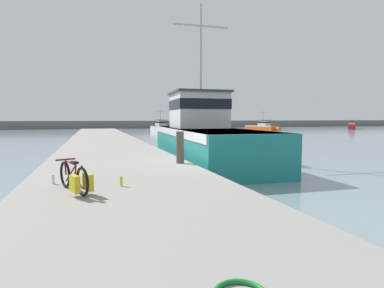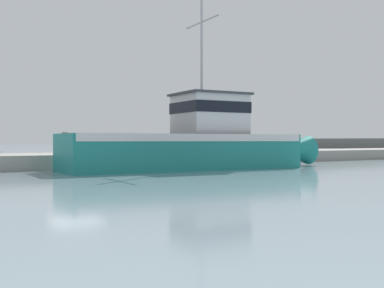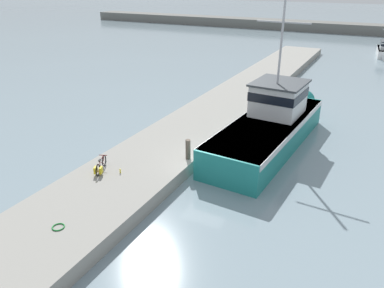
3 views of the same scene
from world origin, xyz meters
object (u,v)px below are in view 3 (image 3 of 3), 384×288
Objects in this scene: fishing_boat_main at (272,123)px; mooring_post at (188,149)px; water_bottle_on_curb at (106,159)px; water_bottle_by_bike at (120,171)px; bicycle_touring at (100,167)px.

fishing_boat_main is 6.67m from mooring_post.
mooring_post is at bearing -113.61° from fishing_boat_main.
water_bottle_by_bike reaches higher than water_bottle_on_curb.
mooring_post is 5.09× the size of water_bottle_on_curb.
fishing_boat_main is 61.66× the size of water_bottle_by_bike.
fishing_boat_main is at bearing 49.66° from water_bottle_on_curb.
water_bottle_on_curb is 1.77m from water_bottle_by_bike.
water_bottle_by_bike is at bearing -117.26° from fishing_boat_main.
mooring_post is (3.37, 3.52, 0.26)m from bicycle_touring.
bicycle_touring is 6.97× the size of water_bottle_on_curb.
water_bottle_by_bike is at bearing -127.21° from mooring_post.
fishing_boat_main is at bearing 58.99° from water_bottle_by_bike.
bicycle_touring is 1.32m from water_bottle_on_curb.
fishing_boat_main is 10.87m from water_bottle_on_curb.
fishing_boat_main is 9.37× the size of bicycle_touring.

